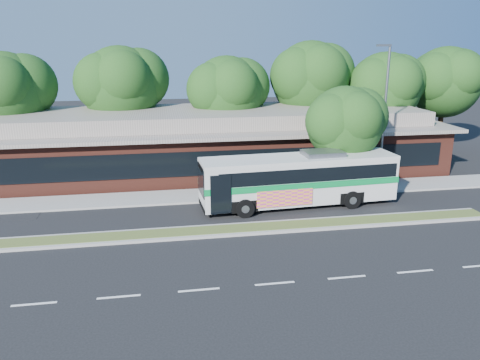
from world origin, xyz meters
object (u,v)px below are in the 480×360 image
(transit_bus, at_px, (300,176))
(sedan, at_px, (49,177))
(lamp_post, at_px, (384,114))
(sidewalk_tree, at_px, (349,122))

(transit_bus, bearing_deg, sedan, 154.52)
(sedan, bearing_deg, lamp_post, -124.80)
(sedan, bearing_deg, sidewalk_tree, -125.77)
(lamp_post, relative_size, sidewalk_tree, 1.36)
(lamp_post, xyz_separation_m, sidewalk_tree, (-2.21, 0.08, -0.45))
(sedan, distance_m, sidewalk_tree, 19.60)
(sidewalk_tree, bearing_deg, sedan, 168.59)
(lamp_post, distance_m, sedan, 21.83)
(transit_bus, relative_size, sidewalk_tree, 1.72)
(transit_bus, xyz_separation_m, sidewalk_tree, (3.76, 2.28, 2.68))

